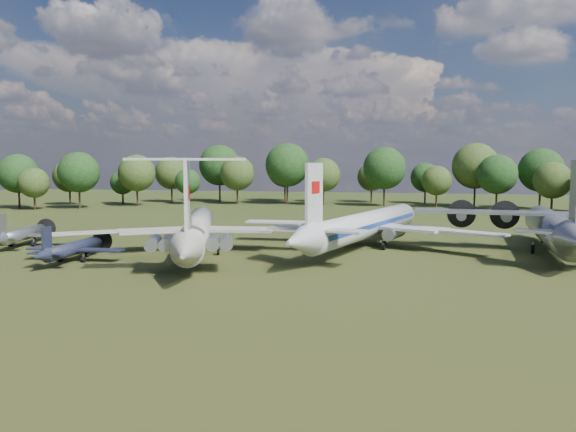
% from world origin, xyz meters
% --- Properties ---
extents(ground, '(300.00, 300.00, 0.00)m').
position_xyz_m(ground, '(0.00, 0.00, 0.00)').
color(ground, '#1D3B13').
rests_on(ground, ground).
extents(il62_airliner, '(49.41, 56.14, 4.61)m').
position_xyz_m(il62_airliner, '(-4.79, -2.04, 2.30)').
color(il62_airliner, '#B9B9B4').
rests_on(il62_airliner, ground).
extents(tu104_jet, '(47.22, 55.63, 4.79)m').
position_xyz_m(tu104_jet, '(15.65, 7.56, 2.39)').
color(tu104_jet, white).
rests_on(tu104_jet, ground).
extents(an12_transport, '(37.28, 40.98, 5.05)m').
position_xyz_m(an12_transport, '(38.98, 7.91, 2.52)').
color(an12_transport, '#A0A2A8').
rests_on(an12_transport, ground).
extents(small_prop_west, '(12.27, 16.19, 2.29)m').
position_xyz_m(small_prop_west, '(-16.36, -10.88, 1.14)').
color(small_prop_west, black).
rests_on(small_prop_west, ground).
extents(small_prop_northwest, '(15.58, 18.95, 2.45)m').
position_xyz_m(small_prop_northwest, '(-30.17, -1.57, 1.22)').
color(small_prop_northwest, '#989BA0').
rests_on(small_prop_northwest, ground).
extents(person_on_il62, '(0.67, 0.47, 1.73)m').
position_xyz_m(person_on_il62, '(-0.61, -14.24, 5.47)').
color(person_on_il62, olive).
rests_on(person_on_il62, il62_airliner).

